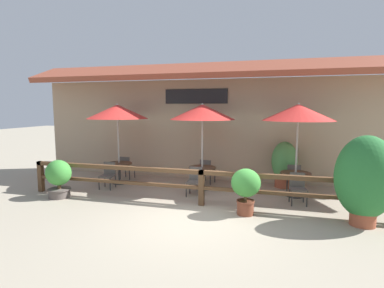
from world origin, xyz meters
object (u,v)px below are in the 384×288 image
at_px(potted_plant_tall_tropical, 246,187).
at_px(chair_near_streetside, 108,174).
at_px(chair_near_wallside, 126,166).
at_px(patio_umbrella_middle, 202,112).
at_px(potted_plant_corner_fern, 365,179).
at_px(chair_middle_wallside, 207,170).
at_px(potted_plant_small_flowering, 284,164).
at_px(patio_umbrella_far, 298,112).
at_px(dining_table_near, 119,167).
at_px(potted_plant_broad_leaf, 59,177).
at_px(chair_far_wallside, 293,176).
at_px(chair_far_streetside, 298,187).
at_px(patio_umbrella_near, 117,112).
at_px(chair_middle_streetside, 195,180).
at_px(dining_table_middle, 202,172).
at_px(dining_table_far, 295,178).

bearing_deg(potted_plant_tall_tropical, chair_near_streetside, 163.99).
bearing_deg(chair_near_wallside, patio_umbrella_middle, 171.04).
bearing_deg(potted_plant_corner_fern, chair_middle_wallside, 146.60).
xyz_separation_m(potted_plant_corner_fern, potted_plant_small_flowering, (-1.59, 2.91, -0.28)).
distance_m(patio_umbrella_far, potted_plant_corner_fern, 2.69).
bearing_deg(chair_near_wallside, dining_table_near, 97.88).
bearing_deg(potted_plant_broad_leaf, chair_far_wallside, 21.08).
xyz_separation_m(chair_middle_wallside, potted_plant_broad_leaf, (-3.80, -2.70, 0.13)).
xyz_separation_m(chair_near_wallside, potted_plant_small_flowering, (5.52, 0.31, 0.31)).
distance_m(dining_table_near, potted_plant_small_flowering, 5.55).
bearing_deg(patio_umbrella_middle, chair_middle_wallside, 90.46).
height_order(chair_near_wallside, chair_far_streetside, same).
distance_m(dining_table_near, potted_plant_tall_tropical, 4.88).
relative_size(chair_near_streetside, chair_far_streetside, 1.00).
relative_size(chair_far_streetside, potted_plant_corner_fern, 0.42).
xyz_separation_m(patio_umbrella_near, patio_umbrella_far, (5.75, -0.05, 0.00)).
relative_size(chair_middle_streetside, potted_plant_small_flowering, 0.56).
relative_size(chair_middle_streetside, chair_middle_wallside, 1.00).
height_order(chair_near_streetside, chair_far_streetside, same).
xyz_separation_m(potted_plant_broad_leaf, potted_plant_tall_tropical, (5.36, -0.03, 0.10)).
height_order(potted_plant_broad_leaf, potted_plant_corner_fern, potted_plant_corner_fern).
height_order(patio_umbrella_far, potted_plant_corner_fern, patio_umbrella_far).
height_order(patio_umbrella_middle, dining_table_middle, patio_umbrella_middle).
xyz_separation_m(potted_plant_broad_leaf, potted_plant_small_flowering, (6.35, 2.88, 0.18)).
distance_m(patio_umbrella_middle, dining_table_middle, 1.89).
bearing_deg(dining_table_middle, chair_near_streetside, -166.81).
xyz_separation_m(patio_umbrella_near, chair_near_streetside, (-0.04, -0.65, -2.00)).
bearing_deg(chair_near_wallside, dining_table_middle, 171.04).
relative_size(chair_middle_wallside, dining_table_far, 0.95).
relative_size(chair_near_streetside, potted_plant_tall_tropical, 0.73).
height_order(patio_umbrella_near, potted_plant_corner_fern, patio_umbrella_near).
height_order(dining_table_far, potted_plant_corner_fern, potted_plant_corner_fern).
relative_size(dining_table_middle, potted_plant_small_flowering, 0.58).
distance_m(dining_table_near, dining_table_middle, 2.92).
distance_m(chair_near_streetside, potted_plant_broad_leaf, 1.53).
height_order(chair_far_wallside, potted_plant_tall_tropical, potted_plant_tall_tropical).
bearing_deg(chair_near_streetside, chair_near_wallside, 87.02).
bearing_deg(chair_near_streetside, patio_umbrella_near, 82.41).
xyz_separation_m(dining_table_near, chair_middle_wallside, (2.91, 0.78, -0.10)).
bearing_deg(dining_table_middle, chair_far_wallside, 11.80).
xyz_separation_m(chair_middle_wallside, potted_plant_tall_tropical, (1.56, -2.72, 0.23)).
relative_size(dining_table_middle, potted_plant_tall_tropical, 0.77).
bearing_deg(patio_umbrella_middle, potted_plant_broad_leaf, -152.72).
distance_m(chair_far_streetside, chair_far_wallside, 1.36).
bearing_deg(potted_plant_tall_tropical, chair_far_wallside, 63.96).
height_order(patio_umbrella_near, patio_umbrella_far, same).
relative_size(chair_middle_wallside, chair_far_streetside, 1.00).
distance_m(patio_umbrella_near, potted_plant_tall_tropical, 5.19).
bearing_deg(potted_plant_tall_tropical, potted_plant_broad_leaf, 179.73).
bearing_deg(potted_plant_tall_tropical, patio_umbrella_middle, 127.93).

